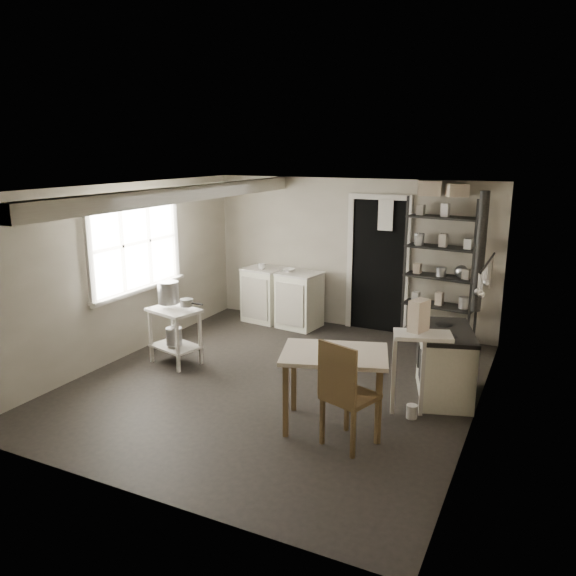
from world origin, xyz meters
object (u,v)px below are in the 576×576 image
at_px(stockpot, 168,292).
at_px(chair, 350,396).
at_px(prep_table, 175,334).
at_px(stove, 445,359).
at_px(shelf_rack, 441,278).
at_px(flour_sack, 433,334).
at_px(base_cabinets, 282,295).
at_px(work_table, 334,390).

height_order(stockpot, chair, stockpot).
bearing_deg(prep_table, stove, 8.28).
xyz_separation_m(shelf_rack, stove, (0.43, -1.82, -0.51)).
bearing_deg(shelf_rack, chair, -85.70).
height_order(stockpot, flour_sack, stockpot).
distance_m(shelf_rack, chair, 3.33).
xyz_separation_m(base_cabinets, shelf_rack, (2.43, 0.16, 0.49)).
height_order(stockpot, stove, stockpot).
distance_m(chair, flour_sack, 2.92).
bearing_deg(chair, stockpot, 179.49).
height_order(work_table, flour_sack, work_table).
bearing_deg(flour_sack, shelf_rack, 92.36).
relative_size(base_cabinets, chair, 1.27).
relative_size(stockpot, base_cabinets, 0.22).
height_order(stove, flour_sack, stove).
relative_size(chair, flour_sack, 2.13).
bearing_deg(stove, shelf_rack, 86.33).
bearing_deg(stove, stockpot, 170.96).
relative_size(prep_table, shelf_rack, 0.35).
bearing_deg(chair, stove, 86.78).
distance_m(prep_table, base_cabinets, 2.20).
bearing_deg(base_cabinets, stove, -23.01).
height_order(stove, work_table, stove).
bearing_deg(base_cabinets, stockpot, -97.36).
xyz_separation_m(stove, flour_sack, (-0.42, 1.44, -0.20)).
bearing_deg(shelf_rack, stove, -69.51).
relative_size(shelf_rack, work_table, 2.03).
relative_size(stove, work_table, 0.97).
xyz_separation_m(prep_table, stove, (3.34, 0.49, 0.04)).
height_order(work_table, chair, chair).
bearing_deg(work_table, shelf_rack, 81.92).
relative_size(shelf_rack, chair, 2.01).
xyz_separation_m(stockpot, chair, (2.82, -0.99, -0.45)).
relative_size(prep_table, chair, 0.70).
height_order(base_cabinets, chair, chair).
distance_m(stockpot, work_table, 2.71).
bearing_deg(flour_sack, stove, -73.80).
height_order(shelf_rack, work_table, shelf_rack).
relative_size(prep_table, work_table, 0.71).
relative_size(shelf_rack, flour_sack, 4.28).
distance_m(prep_table, shelf_rack, 3.75).
distance_m(work_table, chair, 0.40).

